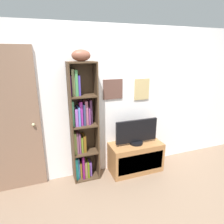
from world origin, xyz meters
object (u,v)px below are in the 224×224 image
object	(u,v)px
football	(81,55)
bookshelf	(82,128)
television	(137,132)
door	(9,124)
tv_stand	(136,157)

from	to	relation	value
football	bookshelf	bearing A→B (deg)	138.27
television	football	bearing A→B (deg)	174.28
bookshelf	door	xyz separation A→B (m)	(-0.97, 0.07, 0.17)
football	door	bearing A→B (deg)	174.37
bookshelf	television	xyz separation A→B (m)	(0.86, -0.11, -0.15)
bookshelf	door	size ratio (longest dim) A/B	0.89
bookshelf	football	xyz separation A→B (m)	(0.03, -0.03, 1.05)
football	tv_stand	bearing A→B (deg)	-5.80
tv_stand	television	size ratio (longest dim) A/B	1.23
football	television	size ratio (longest dim) A/B	0.36
tv_stand	door	xyz separation A→B (m)	(-1.83, 0.18, 0.77)
football	tv_stand	world-z (taller)	football
tv_stand	door	distance (m)	1.99
bookshelf	football	world-z (taller)	football
bookshelf	football	size ratio (longest dim) A/B	7.12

